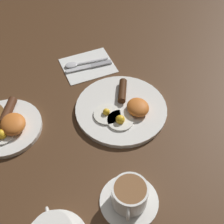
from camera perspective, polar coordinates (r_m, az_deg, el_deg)
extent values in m
plane|color=#4C301C|center=(0.99, 1.67, 0.24)|extent=(3.00, 3.00, 0.00)
cylinder|color=white|center=(0.98, 1.68, 0.53)|extent=(0.29, 0.29, 0.01)
cylinder|color=white|center=(0.94, 1.54, -1.54)|extent=(0.08, 0.08, 0.01)
sphere|color=yellow|center=(0.93, 1.52, -1.39)|extent=(0.03, 0.03, 0.03)
cylinder|color=white|center=(0.95, -0.91, -0.41)|extent=(0.08, 0.08, 0.01)
sphere|color=yellow|center=(0.95, -1.04, 0.02)|extent=(0.02, 0.02, 0.02)
ellipsoid|color=orange|center=(0.96, 4.75, 0.88)|extent=(0.07, 0.07, 0.03)
cylinder|color=#3F2210|center=(1.01, 1.92, 3.91)|extent=(0.09, 0.06, 0.02)
cylinder|color=white|center=(0.99, -18.85, -2.65)|extent=(0.22, 0.22, 0.01)
cylinder|color=white|center=(0.96, -19.44, -4.07)|extent=(0.07, 0.07, 0.01)
sphere|color=yellow|center=(0.95, -19.59, -3.89)|extent=(0.03, 0.03, 0.03)
ellipsoid|color=orange|center=(0.95, -17.66, -2.10)|extent=(0.08, 0.07, 0.04)
cylinder|color=#4C2816|center=(1.00, -18.47, 0.19)|extent=(0.10, 0.07, 0.03)
cylinder|color=white|center=(0.82, 3.15, -15.90)|extent=(0.15, 0.15, 0.01)
cylinder|color=white|center=(0.79, 3.26, -14.81)|extent=(0.09, 0.09, 0.06)
cylinder|color=brown|center=(0.76, 3.36, -13.85)|extent=(0.08, 0.08, 0.00)
torus|color=white|center=(0.76, 2.98, -17.74)|extent=(0.04, 0.03, 0.04)
torus|color=white|center=(0.77, -11.45, -18.21)|extent=(0.05, 0.01, 0.05)
cube|color=white|center=(1.14, -4.41, 8.50)|extent=(0.15, 0.18, 0.01)
cube|color=silver|center=(1.12, -6.11, 7.87)|extent=(0.02, 0.09, 0.00)
cube|color=#9E9EA3|center=(1.13, -1.97, 8.81)|extent=(0.02, 0.08, 0.01)
ellipsoid|color=silver|center=(1.14, -7.47, 8.53)|extent=(0.03, 0.05, 0.01)
cube|color=silver|center=(1.15, -3.52, 9.26)|extent=(0.02, 0.12, 0.00)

